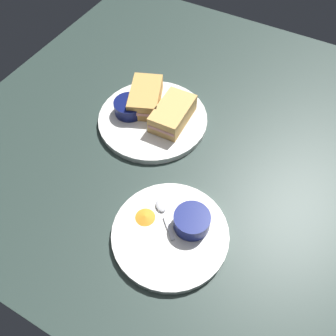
# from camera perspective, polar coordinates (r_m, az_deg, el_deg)

# --- Properties ---
(ground_plane) EXTENTS (1.10, 1.10, 0.03)m
(ground_plane) POSITION_cam_1_polar(r_m,az_deg,el_deg) (0.93, 2.71, 5.59)
(ground_plane) COLOR #283833
(plate_sandwich_main) EXTENTS (0.28, 0.28, 0.02)m
(plate_sandwich_main) POSITION_cam_1_polar(r_m,az_deg,el_deg) (0.93, -2.45, 7.83)
(plate_sandwich_main) COLOR white
(plate_sandwich_main) RESTS_ON ground_plane
(sandwich_half_near) EXTENTS (0.14, 0.08, 0.05)m
(sandwich_half_near) POSITION_cam_1_polar(r_m,az_deg,el_deg) (0.90, 0.87, 8.86)
(sandwich_half_near) COLOR tan
(sandwich_half_near) RESTS_ON plate_sandwich_main
(sandwich_half_far) EXTENTS (0.15, 0.12, 0.05)m
(sandwich_half_far) POSITION_cam_1_polar(r_m,az_deg,el_deg) (0.95, -3.64, 11.35)
(sandwich_half_far) COLOR tan
(sandwich_half_far) RESTS_ON plate_sandwich_main
(ramekin_dark_sauce) EXTENTS (0.08, 0.08, 0.03)m
(ramekin_dark_sauce) POSITION_cam_1_polar(r_m,az_deg,el_deg) (0.93, -6.25, 9.77)
(ramekin_dark_sauce) COLOR #0C144C
(ramekin_dark_sauce) RESTS_ON plate_sandwich_main
(spoon_by_dark_ramekin) EXTENTS (0.06, 0.09, 0.01)m
(spoon_by_dark_ramekin) POSITION_cam_1_polar(r_m,az_deg,el_deg) (0.94, -2.48, 9.12)
(spoon_by_dark_ramekin) COLOR silver
(spoon_by_dark_ramekin) RESTS_ON plate_sandwich_main
(plate_chips_companion) EXTENTS (0.24, 0.24, 0.02)m
(plate_chips_companion) POSITION_cam_1_polar(r_m,az_deg,el_deg) (0.75, 0.35, -10.60)
(plate_chips_companion) COLOR white
(plate_chips_companion) RESTS_ON ground_plane
(ramekin_light_gravy) EXTENTS (0.08, 0.08, 0.04)m
(ramekin_light_gravy) POSITION_cam_1_polar(r_m,az_deg,el_deg) (0.73, 3.86, -8.44)
(ramekin_light_gravy) COLOR navy
(ramekin_light_gravy) RESTS_ON plate_chips_companion
(spoon_by_gravy_ramekin) EXTENTS (0.08, 0.08, 0.01)m
(spoon_by_gravy_ramekin) POSITION_cam_1_polar(r_m,az_deg,el_deg) (0.76, -0.84, -6.91)
(spoon_by_gravy_ramekin) COLOR silver
(spoon_by_gravy_ramekin) RESTS_ON plate_chips_companion
(plantain_chip_scatter) EXTENTS (0.12, 0.16, 0.01)m
(plantain_chip_scatter) POSITION_cam_1_polar(r_m,az_deg,el_deg) (0.75, 1.91, -7.57)
(plantain_chip_scatter) COLOR orange
(plantain_chip_scatter) RESTS_ON plate_chips_companion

